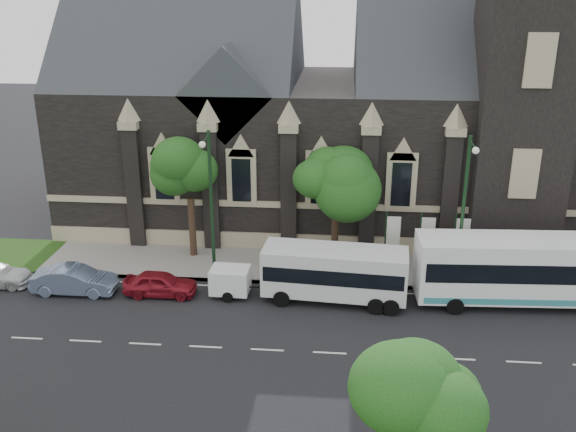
# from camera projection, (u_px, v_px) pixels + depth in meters

# --- Properties ---
(ground) EXTENTS (160.00, 160.00, 0.00)m
(ground) POSITION_uv_depth(u_px,v_px,m) (267.00, 350.00, 30.32)
(ground) COLOR black
(ground) RESTS_ON ground
(sidewalk) EXTENTS (80.00, 5.00, 0.15)m
(sidewalk) POSITION_uv_depth(u_px,v_px,m) (285.00, 265.00, 39.16)
(sidewalk) COLOR gray
(sidewalk) RESTS_ON ground
(museum) EXTENTS (40.00, 17.70, 29.90)m
(museum) POSITION_uv_depth(u_px,v_px,m) (369.00, 109.00, 44.58)
(museum) COLOR black
(museum) RESTS_ON ground
(tree_park_east) EXTENTS (3.40, 3.40, 6.28)m
(tree_park_east) POSITION_uv_depth(u_px,v_px,m) (428.00, 395.00, 19.49)
(tree_park_east) COLOR black
(tree_park_east) RESTS_ON ground
(tree_walk_right) EXTENTS (4.08, 4.08, 7.80)m
(tree_walk_right) POSITION_uv_depth(u_px,v_px,m) (340.00, 172.00, 38.03)
(tree_walk_right) COLOR black
(tree_walk_right) RESTS_ON ground
(tree_walk_left) EXTENTS (3.91, 3.91, 7.64)m
(tree_walk_left) POSITION_uv_depth(u_px,v_px,m) (193.00, 170.00, 38.79)
(tree_walk_left) COLOR black
(tree_walk_left) RESTS_ON ground
(street_lamp_near) EXTENTS (0.36, 1.88, 9.00)m
(street_lamp_near) POSITION_uv_depth(u_px,v_px,m) (464.00, 207.00, 34.33)
(street_lamp_near) COLOR #16311A
(street_lamp_near) RESTS_ON ground
(street_lamp_mid) EXTENTS (0.36, 1.88, 9.00)m
(street_lamp_mid) POSITION_uv_depth(u_px,v_px,m) (210.00, 199.00, 35.49)
(street_lamp_mid) COLOR #16311A
(street_lamp_mid) RESTS_ON ground
(banner_flag_left) EXTENTS (0.90, 0.10, 4.00)m
(banner_flag_left) POSITION_uv_depth(u_px,v_px,m) (390.00, 237.00, 37.37)
(banner_flag_left) COLOR #16311A
(banner_flag_left) RESTS_ON ground
(banner_flag_center) EXTENTS (0.90, 0.10, 4.00)m
(banner_flag_center) POSITION_uv_depth(u_px,v_px,m) (425.00, 239.00, 37.21)
(banner_flag_center) COLOR #16311A
(banner_flag_center) RESTS_ON ground
(banner_flag_right) EXTENTS (0.90, 0.10, 4.00)m
(banner_flag_right) POSITION_uv_depth(u_px,v_px,m) (459.00, 240.00, 37.04)
(banner_flag_right) COLOR #16311A
(banner_flag_right) RESTS_ON ground
(tour_coach) EXTENTS (13.12, 3.50, 3.79)m
(tour_coach) POSITION_uv_depth(u_px,v_px,m) (538.00, 269.00, 33.99)
(tour_coach) COLOR white
(tour_coach) RESTS_ON ground
(shuttle_bus) EXTENTS (8.00, 3.27, 3.02)m
(shuttle_bus) POSITION_uv_depth(u_px,v_px,m) (335.00, 271.00, 34.50)
(shuttle_bus) COLOR silver
(shuttle_bus) RESTS_ON ground
(box_trailer) EXTENTS (3.12, 1.83, 1.65)m
(box_trailer) POSITION_uv_depth(u_px,v_px,m) (230.00, 280.00, 35.27)
(box_trailer) COLOR white
(box_trailer) RESTS_ON ground
(sedan) EXTENTS (4.75, 1.68, 1.56)m
(sedan) POSITION_uv_depth(u_px,v_px,m) (74.00, 280.00, 35.65)
(sedan) COLOR slate
(sedan) RESTS_ON ground
(car_far_red) EXTENTS (4.09, 1.67, 1.39)m
(car_far_red) POSITION_uv_depth(u_px,v_px,m) (160.00, 284.00, 35.41)
(car_far_red) COLOR maroon
(car_far_red) RESTS_ON ground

